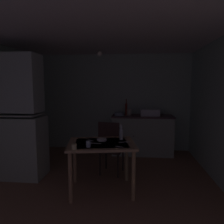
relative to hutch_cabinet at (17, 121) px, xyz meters
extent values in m
plane|color=#90664E|center=(1.46, 0.02, -1.01)|extent=(4.90, 4.90, 0.00)
cube|color=#ACC4B6|center=(1.46, 1.92, 0.19)|extent=(4.00, 0.10, 2.40)
cube|color=#A7C3B8|center=(3.46, 0.02, 0.19)|extent=(0.10, 3.81, 2.40)
cube|color=silver|center=(1.46, 0.02, 1.44)|extent=(4.00, 3.81, 0.10)
cube|color=#ACBAAC|center=(0.00, 0.00, -0.47)|extent=(0.93, 0.53, 1.07)
cube|color=#ACB9B2|center=(0.00, 0.00, 0.65)|extent=(0.85, 0.45, 0.99)
cube|color=#ADB8A8|center=(0.00, -0.03, 0.11)|extent=(0.83, 0.47, 0.02)
cube|color=#ACBAAC|center=(2.24, 1.55, -0.56)|extent=(1.40, 0.60, 0.89)
cube|color=brown|center=(2.24, 1.55, -0.10)|extent=(1.43, 0.63, 0.03)
sphere|color=#2D2823|center=(2.03, 1.24, -0.52)|extent=(0.02, 0.02, 0.02)
cube|color=silver|center=(2.42, 1.55, -0.01)|extent=(0.44, 0.34, 0.15)
cube|color=black|center=(2.42, 1.55, 0.06)|extent=(0.38, 0.28, 0.01)
cylinder|color=maroon|center=(1.86, 1.60, 0.05)|extent=(0.05, 0.05, 0.28)
cylinder|color=maroon|center=(1.86, 1.53, 0.15)|extent=(0.03, 0.12, 0.03)
cylinder|color=maroon|center=(1.86, 1.66, 0.24)|extent=(0.02, 0.16, 0.12)
cylinder|color=#9EB2C6|center=(1.69, 1.50, -0.05)|extent=(0.22, 0.22, 0.07)
cylinder|color=beige|center=(1.93, 1.58, -0.02)|extent=(0.11, 0.11, 0.14)
cube|color=tan|center=(1.55, -0.39, -0.27)|extent=(1.12, 0.94, 0.04)
cube|color=silver|center=(1.55, -0.39, -0.25)|extent=(0.87, 0.73, 0.00)
cylinder|color=#A57C5A|center=(1.18, -0.79, -0.65)|extent=(0.06, 0.06, 0.72)
cylinder|color=tan|center=(2.04, -0.63, -0.65)|extent=(0.06, 0.06, 0.72)
cylinder|color=#A27C5A|center=(1.07, -0.14, -0.65)|extent=(0.06, 0.06, 0.72)
cylinder|color=#A0885E|center=(1.93, 0.01, -0.65)|extent=(0.06, 0.06, 0.72)
cube|color=#312621|center=(1.64, 0.30, -0.57)|extent=(0.47, 0.47, 0.03)
cube|color=#352320|center=(1.60, 0.12, -0.29)|extent=(0.38, 0.10, 0.53)
cylinder|color=#312621|center=(1.84, 0.43, -0.80)|extent=(0.04, 0.04, 0.42)
cylinder|color=#312621|center=(1.51, 0.50, -0.80)|extent=(0.04, 0.04, 0.42)
cylinder|color=#312621|center=(1.77, 0.10, -0.80)|extent=(0.04, 0.04, 0.42)
cylinder|color=#312621|center=(1.44, 0.17, -0.80)|extent=(0.04, 0.04, 0.42)
cylinder|color=white|center=(1.54, -0.26, -0.23)|extent=(0.15, 0.15, 0.03)
cylinder|color=#9EB2C6|center=(1.41, -0.65, -0.21)|extent=(0.07, 0.07, 0.09)
cylinder|color=beige|center=(1.24, -0.77, -0.21)|extent=(0.07, 0.07, 0.07)
cylinder|color=#B7BCC1|center=(1.84, -0.17, -0.16)|extent=(0.06, 0.06, 0.18)
cylinder|color=#B7BCC1|center=(1.84, -0.17, -0.03)|extent=(0.03, 0.03, 0.07)
cube|color=silver|center=(1.90, -0.32, -0.25)|extent=(0.18, 0.08, 0.00)
cube|color=beige|center=(1.84, -0.59, -0.25)|extent=(0.12, 0.05, 0.00)
cube|color=beige|center=(1.48, -0.44, -0.25)|extent=(0.15, 0.02, 0.00)
cube|color=beige|center=(1.36, -0.27, -0.25)|extent=(0.11, 0.09, 0.00)
sphere|color=#F9EFCC|center=(1.46, 0.08, 1.14)|extent=(0.08, 0.08, 0.08)
camera|label=1|loc=(2.03, -3.53, 0.59)|focal=34.53mm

